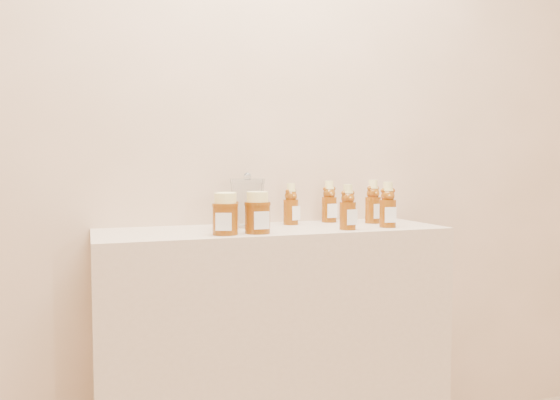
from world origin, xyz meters
name	(u,v)px	position (x,y,z in m)	size (l,w,h in m)	color
wall_back	(256,104)	(0.00, 1.75, 1.35)	(3.50, 0.02, 2.70)	tan
display_table	(273,355)	(0.00, 1.55, 0.45)	(1.20, 0.40, 0.90)	tan
bear_bottle_back_left	(291,201)	(0.10, 1.64, 0.99)	(0.06, 0.06, 0.17)	#652E07
bear_bottle_back_mid	(329,199)	(0.27, 1.68, 0.99)	(0.06, 0.06, 0.18)	#652E07
bear_bottle_back_right	(373,199)	(0.41, 1.59, 0.99)	(0.06, 0.06, 0.19)	#652E07
bear_bottle_front_left	(348,204)	(0.23, 1.43, 0.99)	(0.06, 0.06, 0.17)	#652E07
bear_bottle_front_right	(388,202)	(0.39, 1.45, 0.99)	(0.06, 0.06, 0.18)	#652E07
honey_jar_left	(225,214)	(-0.20, 1.43, 0.97)	(0.08, 0.08, 0.13)	#652E07
honey_jar_back	(227,211)	(-0.16, 1.56, 0.96)	(0.08, 0.08, 0.13)	#652E07
honey_jar_front	(257,213)	(-0.09, 1.43, 0.97)	(0.09, 0.09, 0.13)	#652E07
glass_canister	(247,200)	(-0.07, 1.63, 0.99)	(0.12, 0.12, 0.19)	white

